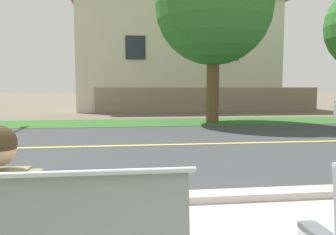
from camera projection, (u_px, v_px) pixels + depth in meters
name	position (u px, v px, depth m)	size (l,w,h in m)	color
ground_plane	(156.00, 136.00, 9.87)	(140.00, 140.00, 0.00)	#665B4C
curb_edge	(195.00, 198.00, 4.29)	(44.00, 0.30, 0.11)	#ADA89E
street_asphalt	(161.00, 145.00, 8.39)	(52.00, 8.00, 0.01)	#383A3D
road_centre_line	(161.00, 145.00, 8.39)	(48.00, 0.14, 0.01)	#E0CC4C
far_verge_grass	(148.00, 123.00, 13.49)	(48.00, 2.80, 0.02)	#2D6026
seated_person_olive	(7.00, 210.00, 2.20)	(0.52, 0.68, 1.25)	black
garden_wall	(210.00, 100.00, 19.12)	(13.00, 0.36, 1.40)	gray
house_across_street	(175.00, 53.00, 21.81)	(12.85, 6.91, 7.14)	beige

